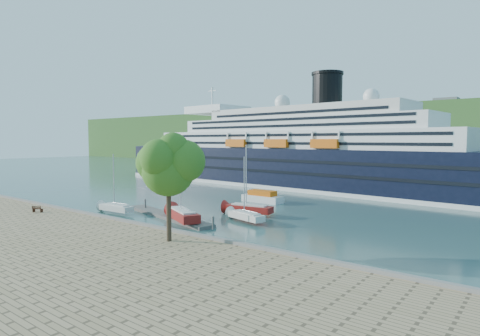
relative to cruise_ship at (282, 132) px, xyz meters
name	(u,v)px	position (x,y,z in m)	size (l,w,h in m)	color
ground	(112,227)	(7.11, -50.49, -12.36)	(400.00, 400.00, 0.00)	#325855
far_hillside	(420,136)	(7.11, 94.51, -0.36)	(400.00, 50.00, 24.00)	#2E5522
quay_coping	(110,218)	(7.11, -50.69, -11.21)	(220.00, 0.50, 0.30)	slate
cruise_ship	(282,132)	(0.00, 0.00, 0.00)	(110.05, 16.02, 24.71)	black
park_bench	(38,209)	(-4.40, -53.89, -10.90)	(1.42, 0.58, 0.91)	#3F2012
promenade_tree	(168,183)	(20.71, -53.55, -5.85)	(6.65, 6.65, 11.01)	#316119
floating_pontoon	(167,216)	(7.89, -42.33, -12.14)	(19.59, 2.39, 0.44)	#67615B
sailboat_white_near	(116,185)	(0.17, -44.95, -8.28)	(6.30, 1.75, 8.14)	silver
sailboat_red	(182,181)	(12.48, -43.86, -7.03)	(8.25, 2.29, 10.65)	maroon
sailboat_white_far	(246,191)	(18.55, -38.47, -8.34)	(6.21, 1.73, 8.02)	silver
tender_launch	(262,196)	(10.55, -23.30, -11.36)	(7.24, 2.48, 2.00)	#D65A0C
sailboat_extra	(249,182)	(16.11, -34.50, -7.64)	(7.30, 2.03, 9.43)	maroon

